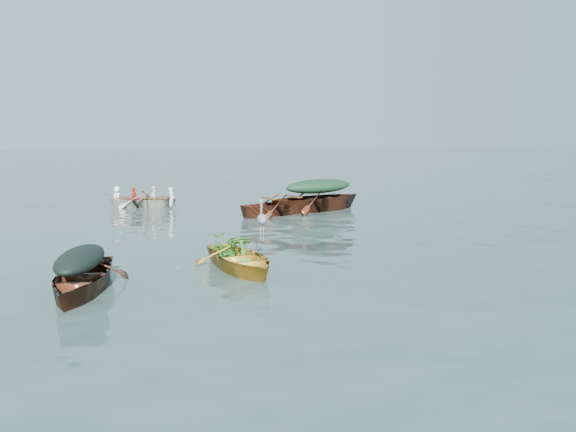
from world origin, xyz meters
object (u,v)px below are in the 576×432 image
heron (262,226)px  open_wooden_boat (282,214)px  yellow_dinghy (240,270)px  green_tarp_boat (319,211)px  rowed_boat (145,207)px  dark_covered_boat (82,292)px

heron → open_wooden_boat: bearing=58.7°
heron → yellow_dinghy: bearing=-174.8°
green_tarp_boat → heron: 8.69m
rowed_boat → heron: 10.64m
yellow_dinghy → open_wooden_boat: bearing=55.5°
heron → rowed_boat: bearing=89.4°
dark_covered_boat → green_tarp_boat: green_tarp_boat is taller
open_wooden_boat → heron: size_ratio=4.65×
dark_covered_boat → open_wooden_boat: open_wooden_boat is taller
yellow_dinghy → green_tarp_boat: (3.56, 8.31, 0.00)m
open_wooden_boat → rowed_boat: size_ratio=1.21×
yellow_dinghy → rowed_boat: size_ratio=0.94×
open_wooden_boat → dark_covered_boat: bearing=126.3°
green_tarp_boat → open_wooden_boat: bearing=90.0°
green_tarp_boat → open_wooden_boat: green_tarp_boat is taller
yellow_dinghy → green_tarp_boat: 9.04m
dark_covered_boat → yellow_dinghy: bearing=24.4°
open_wooden_boat → green_tarp_boat: bearing=-89.2°
green_tarp_boat → rowed_boat: bearing=48.9°
dark_covered_boat → green_tarp_boat: (6.61, 9.44, 0.00)m
yellow_dinghy → heron: bearing=5.2°
yellow_dinghy → heron: size_ratio=3.61×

